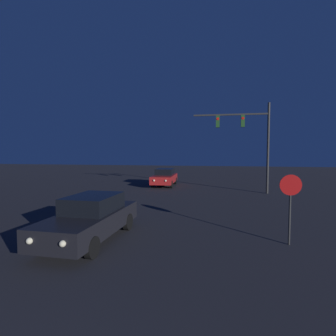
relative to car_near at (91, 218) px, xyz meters
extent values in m
cube|color=black|center=(0.00, -0.05, -0.13)|extent=(1.93, 4.73, 0.68)
cube|color=black|center=(0.00, 0.18, 0.49)|extent=(1.59, 2.18, 0.57)
cylinder|color=black|center=(0.80, -1.52, -0.47)|extent=(0.22, 0.67, 0.66)
cylinder|color=black|center=(-0.87, -1.48, -0.47)|extent=(0.22, 0.67, 0.66)
cylinder|color=black|center=(0.87, 1.38, -0.47)|extent=(0.22, 0.67, 0.66)
cylinder|color=black|center=(-0.80, 1.42, -0.47)|extent=(0.22, 0.67, 0.66)
sphere|color=#F9EFC6|center=(0.44, -2.42, -0.06)|extent=(0.18, 0.18, 0.18)
sphere|color=#F9EFC6|center=(-0.56, -2.40, -0.06)|extent=(0.18, 0.18, 0.18)
cube|color=#B21E1E|center=(-0.46, 15.20, -0.13)|extent=(1.97, 4.74, 0.68)
cube|color=black|center=(-0.47, 15.43, 0.49)|extent=(1.61, 2.19, 0.57)
cylinder|color=black|center=(0.42, 13.77, -0.47)|extent=(0.22, 0.67, 0.66)
cylinder|color=black|center=(-1.25, 13.72, -0.47)|extent=(0.22, 0.67, 0.66)
cylinder|color=black|center=(0.33, 16.68, -0.47)|extent=(0.22, 0.67, 0.66)
cylinder|color=black|center=(-1.34, 16.62, -0.47)|extent=(0.22, 0.67, 0.66)
sphere|color=#F9EFC6|center=(0.12, 12.85, -0.06)|extent=(0.18, 0.18, 0.18)
sphere|color=#F9EFC6|center=(-0.88, 12.82, -0.06)|extent=(0.18, 0.18, 0.18)
cylinder|color=#2D2D2D|center=(8.08, 12.27, 2.60)|extent=(0.18, 0.18, 6.80)
cube|color=#2D2D2D|center=(5.28, 12.27, 5.19)|extent=(5.60, 0.12, 0.12)
cube|color=#1E471E|center=(6.22, 12.27, 4.68)|extent=(0.28, 0.28, 0.90)
cylinder|color=red|center=(6.22, 12.12, 4.88)|extent=(0.20, 0.02, 0.20)
cube|color=#1E471E|center=(4.35, 12.27, 4.68)|extent=(0.28, 0.28, 0.90)
cylinder|color=red|center=(4.35, 12.12, 4.88)|extent=(0.20, 0.02, 0.20)
cylinder|color=#2D2D2D|center=(6.79, 0.81, 0.39)|extent=(0.07, 0.07, 2.38)
cylinder|color=red|center=(6.79, 0.79, 1.23)|extent=(0.70, 0.03, 0.70)
camera|label=1|loc=(4.40, -8.48, 2.32)|focal=28.00mm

